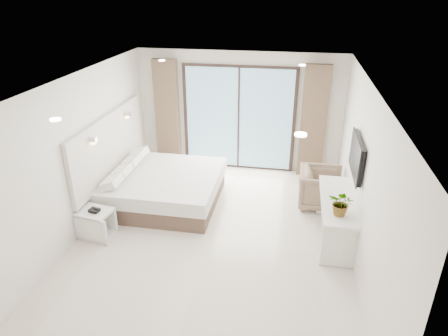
{
  "coord_description": "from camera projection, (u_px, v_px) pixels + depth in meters",
  "views": [
    {
      "loc": [
        1.22,
        -5.51,
        4.02
      ],
      "look_at": [
        0.14,
        0.4,
        1.21
      ],
      "focal_mm": 32.0,
      "sensor_mm": 36.0,
      "label": 1
    }
  ],
  "objects": [
    {
      "name": "ground",
      "position": [
        212.0,
        241.0,
        6.81
      ],
      "size": [
        6.2,
        6.2,
        0.0
      ],
      "primitive_type": "plane",
      "color": "beige",
      "rests_on": "ground"
    },
    {
      "name": "room_shell",
      "position": [
        210.0,
        136.0,
        6.96
      ],
      "size": [
        4.62,
        6.22,
        2.72
      ],
      "color": "silver",
      "rests_on": "ground"
    },
    {
      "name": "bed",
      "position": [
        163.0,
        187.0,
        7.92
      ],
      "size": [
        2.17,
        2.06,
        0.74
      ],
      "color": "brown",
      "rests_on": "ground"
    },
    {
      "name": "nightstand",
      "position": [
        96.0,
        223.0,
        6.86
      ],
      "size": [
        0.61,
        0.54,
        0.5
      ],
      "rotation": [
        0.0,
        0.0,
        -0.17
      ],
      "color": "white",
      "rests_on": "ground"
    },
    {
      "name": "phone",
      "position": [
        94.0,
        210.0,
        6.72
      ],
      "size": [
        0.19,
        0.16,
        0.06
      ],
      "primitive_type": "cube",
      "rotation": [
        0.0,
        0.0,
        -0.2
      ],
      "color": "black",
      "rests_on": "nightstand"
    },
    {
      "name": "console_desk",
      "position": [
        336.0,
        209.0,
        6.67
      ],
      "size": [
        0.54,
        1.73,
        0.77
      ],
      "color": "white",
      "rests_on": "ground"
    },
    {
      "name": "plant",
      "position": [
        341.0,
        206.0,
        6.06
      ],
      "size": [
        0.51,
        0.53,
        0.32
      ],
      "primitive_type": "imported",
      "rotation": [
        0.0,
        0.0,
        -0.42
      ],
      "color": "#33662D",
      "rests_on": "console_desk"
    },
    {
      "name": "armchair",
      "position": [
        321.0,
        186.0,
        7.75
      ],
      "size": [
        0.76,
        0.81,
        0.83
      ],
      "primitive_type": "imported",
      "rotation": [
        0.0,
        0.0,
        1.57
      ],
      "color": "#997F64",
      "rests_on": "ground"
    }
  ]
}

